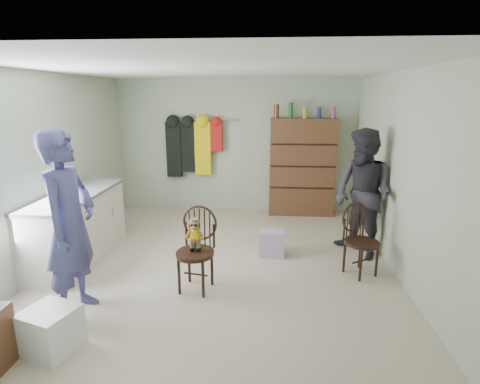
# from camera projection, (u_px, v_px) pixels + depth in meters

# --- Properties ---
(ground_plane) EXTENTS (5.00, 5.00, 0.00)m
(ground_plane) POSITION_uv_depth(u_px,v_px,m) (220.00, 263.00, 5.05)
(ground_plane) COLOR beige
(ground_plane) RESTS_ON ground
(room_walls) EXTENTS (5.00, 5.00, 5.00)m
(room_walls) POSITION_uv_depth(u_px,v_px,m) (224.00, 142.00, 5.17)
(room_walls) COLOR beige
(room_walls) RESTS_ON ground
(counter) EXTENTS (0.64, 1.86, 0.94)m
(counter) POSITION_uv_depth(u_px,v_px,m) (78.00, 227.00, 5.08)
(counter) COLOR silver
(counter) RESTS_ON ground
(plastic_tub) EXTENTS (0.52, 0.51, 0.40)m
(plastic_tub) POSITION_uv_depth(u_px,v_px,m) (51.00, 330.00, 3.29)
(plastic_tub) COLOR white
(plastic_tub) RESTS_ON ground
(chair_front) EXTENTS (0.51, 0.51, 0.98)m
(chair_front) POSITION_uv_depth(u_px,v_px,m) (196.00, 243.00, 4.28)
(chair_front) COLOR #331B11
(chair_front) RESTS_ON ground
(chair_far) EXTENTS (0.56, 0.56, 0.92)m
(chair_far) POSITION_uv_depth(u_px,v_px,m) (359.00, 236.00, 4.67)
(chair_far) COLOR #331B11
(chair_far) RESTS_ON ground
(striped_bag) EXTENTS (0.36, 0.29, 0.37)m
(striped_bag) POSITION_uv_depth(u_px,v_px,m) (272.00, 243.00, 5.27)
(striped_bag) COLOR pink
(striped_bag) RESTS_ON ground
(person_left) EXTENTS (0.46, 0.70, 1.91)m
(person_left) POSITION_uv_depth(u_px,v_px,m) (70.00, 225.00, 3.71)
(person_left) COLOR #464680
(person_left) RESTS_ON ground
(person_right) EXTENTS (1.04, 1.09, 1.78)m
(person_right) POSITION_uv_depth(u_px,v_px,m) (363.00, 194.00, 5.11)
(person_right) COLOR #2D2B33
(person_right) RESTS_ON ground
(dresser) EXTENTS (1.20, 0.39, 2.07)m
(dresser) POSITION_uv_depth(u_px,v_px,m) (302.00, 167.00, 6.95)
(dresser) COLOR brown
(dresser) RESTS_ON ground
(coat_rack) EXTENTS (1.42, 0.12, 1.09)m
(coat_rack) POSITION_uv_depth(u_px,v_px,m) (192.00, 147.00, 7.10)
(coat_rack) COLOR #99999E
(coat_rack) RESTS_ON ground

